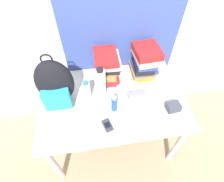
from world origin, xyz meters
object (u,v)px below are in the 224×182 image
object	(u,v)px
cell_phone	(107,126)
sunglasses_case	(137,94)
water_bottle	(87,91)
book_stack_center	(144,62)
sports_bottle	(101,83)
camera_pouch	(173,107)
sunscreen_bottle	(114,104)
book_stack_left	(106,67)
backpack	(55,84)

from	to	relation	value
cell_phone	sunglasses_case	world-z (taller)	sunglasses_case
water_bottle	book_stack_center	bearing A→B (deg)	21.28
water_bottle	sports_bottle	xyz separation A→B (m)	(0.12, 0.01, 0.05)
water_bottle	cell_phone	size ratio (longest dim) A/B	1.68
book_stack_center	sunglasses_case	size ratio (longest dim) A/B	1.91
cell_phone	sunglasses_case	xyz separation A→B (m)	(0.28, 0.25, 0.01)
camera_pouch	sports_bottle	bearing A→B (deg)	156.65
book_stack_center	sunscreen_bottle	size ratio (longest dim) A/B	1.86
sports_bottle	sunglasses_case	distance (m)	0.32
book_stack_left	book_stack_center	size ratio (longest dim) A/B	1.01
water_bottle	backpack	bearing A→B (deg)	179.77
book_stack_left	water_bottle	xyz separation A→B (m)	(-0.19, -0.20, -0.05)
cell_phone	backpack	bearing A→B (deg)	139.87
sports_bottle	camera_pouch	size ratio (longest dim) A/B	2.70
sunscreen_bottle	sunglasses_case	bearing A→B (deg)	26.76
backpack	sunscreen_bottle	bearing A→B (deg)	-20.19
sunscreen_bottle	sunglasses_case	size ratio (longest dim) A/B	1.03
water_bottle	sports_bottle	distance (m)	0.13
backpack	sunscreen_bottle	xyz separation A→B (m)	(0.41, -0.15, -0.13)
book_stack_left	sunscreen_bottle	bearing A→B (deg)	-89.04
book_stack_center	cell_phone	distance (m)	0.65
book_stack_left	cell_phone	bearing A→B (deg)	-97.27
book_stack_left	sunscreen_bottle	xyz separation A→B (m)	(0.01, -0.35, -0.07)
backpack	camera_pouch	xyz separation A→B (m)	(0.88, -0.22, -0.17)
sunglasses_case	cell_phone	bearing A→B (deg)	-138.80
book_stack_center	sunglasses_case	bearing A→B (deg)	-114.98
sports_bottle	camera_pouch	distance (m)	0.60
book_stack_center	sports_bottle	world-z (taller)	sports_bottle
backpack	cell_phone	xyz separation A→B (m)	(0.35, -0.29, -0.19)
book_stack_left	cell_phone	distance (m)	0.51
book_stack_left	sports_bottle	bearing A→B (deg)	-110.64
book_stack_center	sports_bottle	xyz separation A→B (m)	(-0.41, -0.19, -0.01)
book_stack_center	water_bottle	distance (m)	0.56
book_stack_center	backpack	bearing A→B (deg)	-164.80
sports_bottle	sunscreen_bottle	distance (m)	0.19
sunscreen_bottle	camera_pouch	bearing A→B (deg)	-8.62
backpack	book_stack_left	size ratio (longest dim) A/B	1.60
water_bottle	sunscreen_bottle	size ratio (longest dim) A/B	1.21
water_bottle	sunglasses_case	bearing A→B (deg)	-6.06
water_bottle	sunglasses_case	world-z (taller)	water_bottle
book_stack_left	sunglasses_case	bearing A→B (deg)	-47.53
book_stack_left	water_bottle	distance (m)	0.28
backpack	water_bottle	size ratio (longest dim) A/B	2.47
book_stack_center	camera_pouch	bearing A→B (deg)	-72.60
water_bottle	camera_pouch	distance (m)	0.69
water_bottle	sunscreen_bottle	world-z (taller)	water_bottle
backpack	book_stack_center	distance (m)	0.77
sports_bottle	sunglasses_case	world-z (taller)	sports_bottle
book_stack_center	camera_pouch	size ratio (longest dim) A/B	2.65
book_stack_center	sports_bottle	bearing A→B (deg)	-154.68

